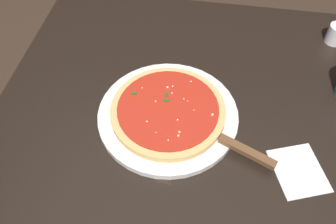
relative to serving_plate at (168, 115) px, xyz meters
name	(u,v)px	position (x,y,z in m)	size (l,w,h in m)	color
restaurant_table	(185,144)	(0.02, -0.04, -0.14)	(0.90, 0.93, 0.73)	black
serving_plate	(168,115)	(0.00, 0.00, 0.00)	(0.33, 0.33, 0.02)	white
pizza	(168,111)	(0.00, 0.00, 0.02)	(0.27, 0.27, 0.02)	#DBB26B
pizza_server	(230,143)	(-0.06, -0.15, 0.01)	(0.13, 0.22, 0.01)	silver
cup_small_sauce	(336,34)	(0.34, -0.42, 0.02)	(0.05, 0.05, 0.05)	silver
napkin_folded_right	(299,171)	(-0.10, -0.30, -0.01)	(0.12, 0.10, 0.00)	white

